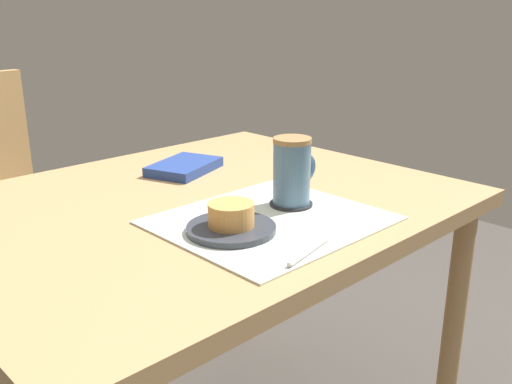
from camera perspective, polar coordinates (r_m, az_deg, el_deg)
The scene contains 8 objects.
dining_table at distance 1.26m, azimuth -5.73°, elevation -4.10°, with size 1.08×0.87×0.73m.
placemat at distance 1.10m, azimuth 1.44°, elevation -2.84°, with size 0.40×0.36×0.00m, color silver.
pastry_plate at distance 1.04m, azimuth -2.49°, elevation -3.68°, with size 0.16×0.16×0.01m, color #333842.
pastry at distance 1.03m, azimuth -2.51°, elevation -2.25°, with size 0.08×0.08×0.04m, color tan.
coffee_coaster at distance 1.18m, azimuth 3.53°, elevation -1.18°, with size 0.09×0.09×0.01m, color #232328.
coffee_mug at distance 1.16m, azimuth 3.67°, elevation 2.15°, with size 0.11×0.08×0.14m.
teaspoon at distance 0.96m, azimuth 5.32°, elevation -5.91°, with size 0.01×0.01×0.13m, color silver.
small_book at distance 1.44m, azimuth -7.18°, elevation 2.52°, with size 0.18×0.12×0.02m, color navy.
Camera 1 is at (-0.72, -0.93, 1.13)m, focal length 40.00 mm.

